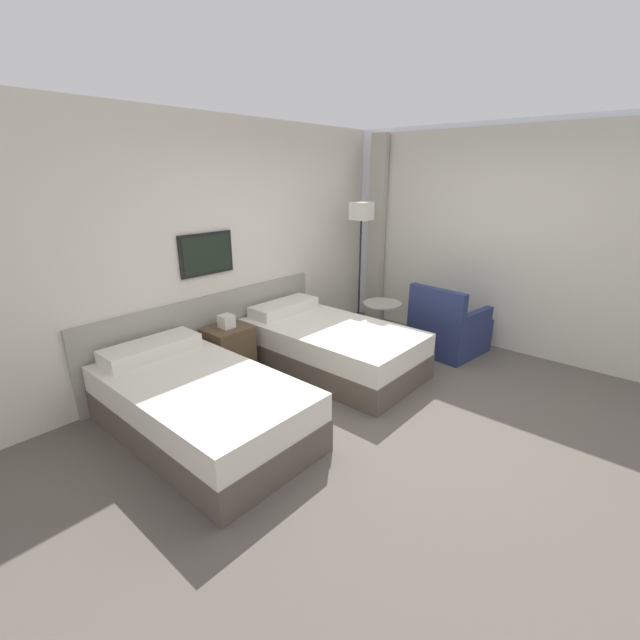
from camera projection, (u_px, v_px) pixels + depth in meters
ground_plane at (411, 413)px, 4.00m from camera, size 16.00×16.00×0.00m
wall_headboard at (246, 249)px, 4.94m from camera, size 10.00×0.10×2.70m
wall_window at (514, 242)px, 5.09m from camera, size 0.21×4.71×2.70m
bed_near_door at (200, 405)px, 3.61m from camera, size 1.09×1.97×0.64m
bed_near_window at (330, 346)px, 4.83m from camera, size 1.09×1.97×0.64m
nightstand at (229, 350)px, 4.67m from camera, size 0.46×0.40×0.69m
floor_lamp at (361, 224)px, 5.68m from camera, size 0.24×0.24×1.76m
side_table at (382, 316)px, 5.36m from camera, size 0.47×0.47×0.60m
armchair at (448, 330)px, 5.29m from camera, size 0.86×0.82×0.86m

